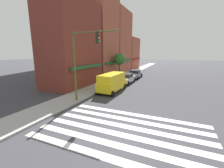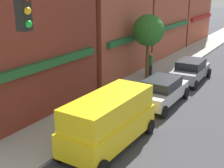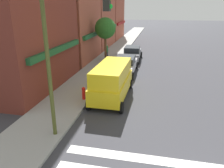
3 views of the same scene
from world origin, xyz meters
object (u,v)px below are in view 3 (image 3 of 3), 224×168
(sedan_silver, at_px, (125,65))
(pedestrian_green_top, at_px, (107,51))
(van_yellow, at_px, (112,80))
(fire_hydrant, at_px, (84,93))
(street_tree, at_px, (105,28))
(traffic_signal, at_px, (69,39))
(sedan_grey, at_px, (132,53))

(sedan_silver, relative_size, pedestrian_green_top, 2.49)
(van_yellow, bearing_deg, fire_hydrant, 119.93)
(pedestrian_green_top, relative_size, street_tree, 0.38)
(van_yellow, relative_size, sedan_silver, 1.14)
(traffic_signal, xyz_separation_m, street_tree, (15.01, 2.14, -1.03))
(fire_hydrant, bearing_deg, pedestrian_green_top, 5.68)
(sedan_silver, distance_m, fire_hydrant, 7.04)
(traffic_signal, relative_size, fire_hydrant, 8.26)
(traffic_signal, height_order, pedestrian_green_top, traffic_signal)
(fire_hydrant, height_order, street_tree, street_tree)
(traffic_signal, height_order, van_yellow, traffic_signal)
(traffic_signal, height_order, street_tree, traffic_signal)
(traffic_signal, bearing_deg, street_tree, 8.10)
(traffic_signal, bearing_deg, van_yellow, -7.28)
(sedan_grey, height_order, fire_hydrant, sedan_grey)
(sedan_grey, height_order, pedestrian_green_top, pedestrian_green_top)
(pedestrian_green_top, distance_m, fire_hydrant, 11.57)
(sedan_silver, height_order, pedestrian_green_top, pedestrian_green_top)
(van_yellow, distance_m, street_tree, 10.49)
(sedan_silver, bearing_deg, pedestrian_green_top, 31.17)
(van_yellow, xyz_separation_m, street_tree, (9.82, 2.80, 2.39))
(sedan_grey, xyz_separation_m, fire_hydrant, (-12.25, 1.70, -0.23))
(sedan_silver, bearing_deg, van_yellow, 179.86)
(fire_hydrant, bearing_deg, sedan_grey, -7.90)
(sedan_grey, bearing_deg, van_yellow, 178.33)
(van_yellow, height_order, fire_hydrant, van_yellow)
(pedestrian_green_top, height_order, fire_hydrant, pedestrian_green_top)
(van_yellow, distance_m, pedestrian_green_top, 10.94)
(pedestrian_green_top, bearing_deg, van_yellow, 86.65)
(pedestrian_green_top, bearing_deg, traffic_signal, 79.46)
(traffic_signal, distance_m, pedestrian_green_top, 16.31)
(sedan_silver, bearing_deg, street_tree, 35.30)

